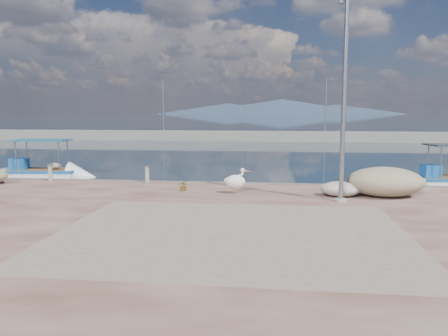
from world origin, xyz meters
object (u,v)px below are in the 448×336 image
pelican (236,181)px  lamp_post (344,106)px  boat_left (42,175)px  bollard_near (147,173)px

pelican → lamp_post: (3.76, -1.04, 2.83)m
boat_left → pelican: bearing=-33.6°
pelican → lamp_post: lamp_post is taller
pelican → boat_left: bearing=159.5°
boat_left → bollard_near: 7.85m
pelican → bollard_near: bearing=159.3°
boat_left → bollard_near: boat_left is taller
bollard_near → lamp_post: bearing=-22.1°
lamp_post → pelican: bearing=164.6°
boat_left → pelican: boat_left is taller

